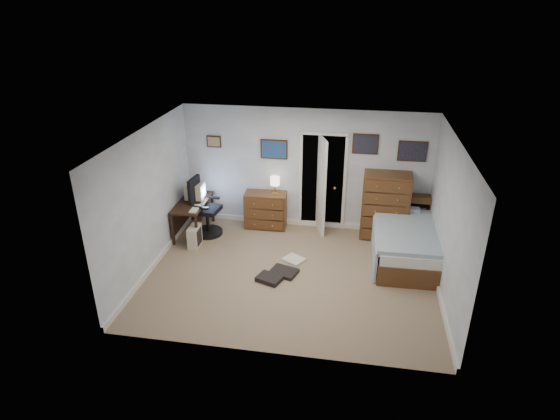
% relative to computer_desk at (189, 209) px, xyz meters
% --- Properties ---
extents(floor, '(5.00, 4.00, 0.02)m').
position_rel_computer_desk_xyz_m(floor, '(2.28, -1.26, -0.55)').
color(floor, '#87715D').
rests_on(floor, ground).
extents(computer_desk, '(0.58, 1.22, 0.70)m').
position_rel_computer_desk_xyz_m(computer_desk, '(0.00, 0.00, 0.00)').
color(computer_desk, black).
rests_on(computer_desk, floor).
extents(crt_monitor, '(0.37, 0.34, 0.33)m').
position_rel_computer_desk_xyz_m(crt_monitor, '(0.11, 0.15, 0.33)').
color(crt_monitor, beige).
rests_on(crt_monitor, computer_desk).
extents(keyboard, '(0.15, 0.37, 0.02)m').
position_rel_computer_desk_xyz_m(keyboard, '(0.26, -0.35, 0.17)').
color(keyboard, beige).
rests_on(keyboard, computer_desk).
extents(pc_tower, '(0.20, 0.39, 0.42)m').
position_rel_computer_desk_xyz_m(pc_tower, '(0.28, -0.55, -0.33)').
color(pc_tower, beige).
rests_on(pc_tower, floor).
extents(office_chair, '(0.65, 0.65, 1.20)m').
position_rel_computer_desk_xyz_m(office_chair, '(0.31, 0.00, -0.07)').
color(office_chair, black).
rests_on(office_chair, floor).
extents(media_stack, '(0.18, 0.18, 0.89)m').
position_rel_computer_desk_xyz_m(media_stack, '(-0.04, 0.61, -0.09)').
color(media_stack, maroon).
rests_on(media_stack, floor).
extents(low_dresser, '(0.88, 0.47, 0.76)m').
position_rel_computer_desk_xyz_m(low_dresser, '(1.49, 0.51, -0.15)').
color(low_dresser, brown).
rests_on(low_dresser, floor).
extents(table_lamp, '(0.20, 0.20, 0.37)m').
position_rel_computer_desk_xyz_m(table_lamp, '(1.69, 0.51, 0.50)').
color(table_lamp, gold).
rests_on(table_lamp, low_dresser).
extents(doorway, '(0.96, 1.12, 2.05)m').
position_rel_computer_desk_xyz_m(doorway, '(2.63, 1.01, 0.47)').
color(doorway, black).
rests_on(doorway, floor).
extents(tall_dresser, '(0.94, 0.57, 1.35)m').
position_rel_computer_desk_xyz_m(tall_dresser, '(3.91, 0.49, 0.14)').
color(tall_dresser, brown).
rests_on(tall_dresser, floor).
extents(headboard_bookcase, '(1.00, 0.28, 0.89)m').
position_rel_computer_desk_xyz_m(headboard_bookcase, '(4.31, 0.60, -0.06)').
color(headboard_bookcase, brown).
rests_on(headboard_bookcase, floor).
extents(bed, '(1.19, 2.17, 0.70)m').
position_rel_computer_desk_xyz_m(bed, '(4.27, -0.29, -0.20)').
color(bed, brown).
rests_on(bed, floor).
extents(wall_posters, '(4.38, 0.04, 0.60)m').
position_rel_computer_desk_xyz_m(wall_posters, '(2.85, 0.72, 1.21)').
color(wall_posters, '#331E11').
rests_on(wall_posters, floor).
extents(floor_clutter, '(0.80, 1.16, 0.08)m').
position_rel_computer_desk_xyz_m(floor_clutter, '(2.10, -1.25, -0.50)').
color(floor_clutter, black).
rests_on(floor_clutter, floor).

